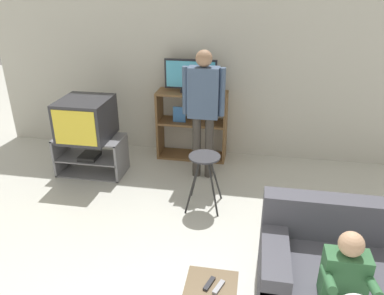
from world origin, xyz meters
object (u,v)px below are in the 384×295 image
Objects in this scene: remote_control_black at (209,284)px; remote_control_white at (219,287)px; folding_stool at (204,165)px; television_flat at (191,77)px; person_seated_child at (346,288)px; person_standing_adult at (203,103)px; media_shelf at (192,125)px; television_main at (86,119)px; couch at (379,275)px; snack_table at (211,292)px; tv_stand at (91,155)px.

remote_control_black and remote_control_white have the same top height.
television_flat is at bearing 106.78° from folding_stool.
television_flat is at bearing 118.36° from person_seated_child.
person_standing_adult reaches higher than folding_stool.
remote_control_black is at bearing -77.44° from media_shelf.
television_main is 0.39× the size of person_standing_adult.
remote_control_white is 1.34m from couch.
remote_control_white is at bearing 177.16° from person_seated_child.
snack_table is at bearing -34.26° from remote_control_black.
person_seated_child is (2.83, -2.19, -0.22)m from television_main.
couch is 1.14× the size of person_standing_adult.
television_main is at bearing 150.90° from remote_control_black.
couch is at bearing -47.42° from person_standing_adult.
media_shelf is 0.59× the size of person_standing_adult.
tv_stand reaches higher than snack_table.
snack_table is at bearing -160.92° from couch.
person_standing_adult is at bearing 132.58° from couch.
person_standing_adult reaches higher than television_main.
television_flat is 5.02× the size of remote_control_white.
snack_table is at bearing -77.24° from media_shelf.
television_flat is 5.02× the size of remote_control_black.
folding_stool reaches higher than remote_control_black.
tv_stand is at bearing 131.46° from snack_table.
television_main is 0.92× the size of television_flat.
folding_stool is (0.39, -1.28, -0.68)m from television_flat.
television_main reaches higher than snack_table.
folding_stool is 1.99m from couch.
remote_control_black is at bearing -77.14° from television_flat.
folding_stool reaches higher than snack_table.
snack_table is at bearing -160.36° from remote_control_white.
snack_table is 0.23× the size of person_standing_adult.
couch is (1.26, 0.46, -0.11)m from remote_control_white.
folding_stool is at bearing 125.92° from person_seated_child.
tv_stand is 1.24× the size of television_flat.
television_main reaches higher than couch.
couch is (3.23, -1.69, -0.52)m from television_main.
remote_control_black is 0.08× the size of couch.
television_main is at bearing 153.80° from remote_control_white.
person_seated_child is (1.32, -2.37, -0.46)m from person_standing_adult.
television_flat is at bearing 114.93° from person_standing_adult.
folding_stool is 1.62m from remote_control_black.
media_shelf reaches higher than tv_stand.
remote_control_black is 0.15× the size of person_seated_child.
folding_stool is at bearing -18.16° from television_main.
television_flat is at bearing 129.13° from couch.
television_main is at bearing -149.81° from media_shelf.
person_seated_child reaches higher than tv_stand.
remote_control_black is (0.64, -2.86, -0.13)m from media_shelf.
person_seated_child is (1.59, -2.94, -0.65)m from television_flat.
tv_stand is 2.30× the size of snack_table.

